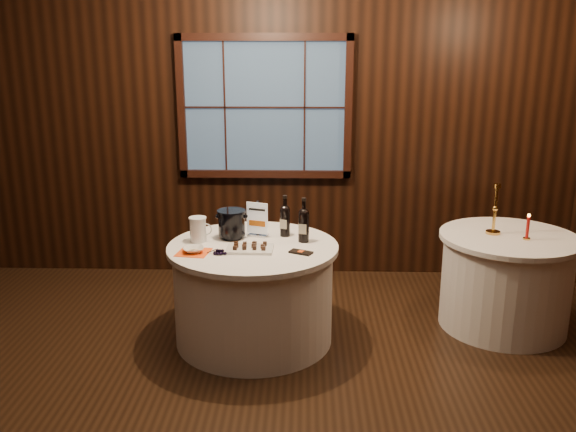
{
  "coord_description": "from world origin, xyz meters",
  "views": [
    {
      "loc": [
        0.39,
        -3.32,
        2.2
      ],
      "look_at": [
        0.27,
        0.9,
        1.03
      ],
      "focal_mm": 38.0,
      "sensor_mm": 36.0,
      "label": 1
    }
  ],
  "objects_px": {
    "sign_stand": "(258,224)",
    "chocolate_plate": "(250,248)",
    "port_bottle_right": "(304,223)",
    "ice_bucket": "(232,224)",
    "main_table": "(254,292)",
    "glass_pitcher": "(198,229)",
    "grape_bunch": "(220,252)",
    "red_candle": "(527,229)",
    "side_table": "(505,281)",
    "port_bottle_left": "(285,218)",
    "chocolate_box": "(301,252)",
    "brass_candlestick": "(494,216)",
    "cracker_bowl": "(193,250)"
  },
  "relations": [
    {
      "from": "main_table",
      "to": "side_table",
      "type": "xyz_separation_m",
      "value": [
        2.0,
        0.3,
        0.0
      ]
    },
    {
      "from": "ice_bucket",
      "to": "chocolate_plate",
      "type": "bearing_deg",
      "value": -59.99
    },
    {
      "from": "chocolate_box",
      "to": "red_candle",
      "type": "relative_size",
      "value": 0.8
    },
    {
      "from": "side_table",
      "to": "glass_pitcher",
      "type": "xyz_separation_m",
      "value": [
        -2.42,
        -0.23,
        0.48
      ]
    },
    {
      "from": "side_table",
      "to": "red_candle",
      "type": "bearing_deg",
      "value": -48.01
    },
    {
      "from": "ice_bucket",
      "to": "red_candle",
      "type": "bearing_deg",
      "value": 0.87
    },
    {
      "from": "sign_stand",
      "to": "chocolate_box",
      "type": "height_order",
      "value": "sign_stand"
    },
    {
      "from": "main_table",
      "to": "port_bottle_right",
      "type": "distance_m",
      "value": 0.66
    },
    {
      "from": "ice_bucket",
      "to": "sign_stand",
      "type": "bearing_deg",
      "value": 15.8
    },
    {
      "from": "port_bottle_left",
      "to": "cracker_bowl",
      "type": "height_order",
      "value": "port_bottle_left"
    },
    {
      "from": "main_table",
      "to": "chocolate_plate",
      "type": "distance_m",
      "value": 0.42
    },
    {
      "from": "port_bottle_right",
      "to": "brass_candlestick",
      "type": "distance_m",
      "value": 1.52
    },
    {
      "from": "side_table",
      "to": "grape_bunch",
      "type": "bearing_deg",
      "value": -166.87
    },
    {
      "from": "side_table",
      "to": "chocolate_plate",
      "type": "relative_size",
      "value": 3.18
    },
    {
      "from": "glass_pitcher",
      "to": "cracker_bowl",
      "type": "xyz_separation_m",
      "value": [
        0.01,
        -0.26,
        -0.07
      ]
    },
    {
      "from": "port_bottle_left",
      "to": "cracker_bowl",
      "type": "relative_size",
      "value": 2.19
    },
    {
      "from": "grape_bunch",
      "to": "brass_candlestick",
      "type": "height_order",
      "value": "brass_candlestick"
    },
    {
      "from": "brass_candlestick",
      "to": "glass_pitcher",
      "type": "bearing_deg",
      "value": -173.31
    },
    {
      "from": "chocolate_box",
      "to": "port_bottle_right",
      "type": "bearing_deg",
      "value": 112.4
    },
    {
      "from": "brass_candlestick",
      "to": "port_bottle_left",
      "type": "bearing_deg",
      "value": -176.2
    },
    {
      "from": "sign_stand",
      "to": "grape_bunch",
      "type": "xyz_separation_m",
      "value": [
        -0.24,
        -0.43,
        -0.08
      ]
    },
    {
      "from": "glass_pitcher",
      "to": "chocolate_box",
      "type": "bearing_deg",
      "value": -13.88
    },
    {
      "from": "ice_bucket",
      "to": "red_candle",
      "type": "height_order",
      "value": "ice_bucket"
    },
    {
      "from": "sign_stand",
      "to": "side_table",
      "type": "bearing_deg",
      "value": 21.27
    },
    {
      "from": "port_bottle_right",
      "to": "ice_bucket",
      "type": "relative_size",
      "value": 1.53
    },
    {
      "from": "chocolate_plate",
      "to": "glass_pitcher",
      "type": "bearing_deg",
      "value": 154.24
    },
    {
      "from": "main_table",
      "to": "chocolate_plate",
      "type": "bearing_deg",
      "value": -95.55
    },
    {
      "from": "port_bottle_left",
      "to": "grape_bunch",
      "type": "distance_m",
      "value": 0.65
    },
    {
      "from": "brass_candlestick",
      "to": "sign_stand",
      "type": "bearing_deg",
      "value": -176.1
    },
    {
      "from": "cracker_bowl",
      "to": "red_candle",
      "type": "relative_size",
      "value": 0.73
    },
    {
      "from": "chocolate_box",
      "to": "glass_pitcher",
      "type": "height_order",
      "value": "glass_pitcher"
    },
    {
      "from": "sign_stand",
      "to": "chocolate_box",
      "type": "distance_m",
      "value": 0.53
    },
    {
      "from": "sign_stand",
      "to": "chocolate_plate",
      "type": "relative_size",
      "value": 0.83
    },
    {
      "from": "chocolate_box",
      "to": "main_table",
      "type": "bearing_deg",
      "value": -179.74
    },
    {
      "from": "sign_stand",
      "to": "ice_bucket",
      "type": "xyz_separation_m",
      "value": [
        -0.2,
        -0.06,
        0.02
      ]
    },
    {
      "from": "side_table",
      "to": "sign_stand",
      "type": "xyz_separation_m",
      "value": [
        -1.98,
        -0.08,
        0.48
      ]
    },
    {
      "from": "main_table",
      "to": "chocolate_box",
      "type": "relative_size",
      "value": 7.85
    },
    {
      "from": "side_table",
      "to": "ice_bucket",
      "type": "bearing_deg",
      "value": -176.36
    },
    {
      "from": "sign_stand",
      "to": "grape_bunch",
      "type": "height_order",
      "value": "sign_stand"
    },
    {
      "from": "chocolate_plate",
      "to": "glass_pitcher",
      "type": "xyz_separation_m",
      "value": [
        -0.41,
        0.2,
        0.08
      ]
    },
    {
      "from": "port_bottle_right",
      "to": "ice_bucket",
      "type": "xyz_separation_m",
      "value": [
        -0.56,
        0.07,
        -0.03
      ]
    },
    {
      "from": "main_table",
      "to": "glass_pitcher",
      "type": "xyz_separation_m",
      "value": [
        -0.42,
        0.07,
        0.48
      ]
    },
    {
      "from": "side_table",
      "to": "sign_stand",
      "type": "bearing_deg",
      "value": -177.61
    },
    {
      "from": "brass_candlestick",
      "to": "red_candle",
      "type": "xyz_separation_m",
      "value": [
        0.21,
        -0.15,
        -0.06
      ]
    },
    {
      "from": "main_table",
      "to": "chocolate_box",
      "type": "bearing_deg",
      "value": -26.11
    },
    {
      "from": "chocolate_box",
      "to": "red_candle",
      "type": "bearing_deg",
      "value": 38.51
    },
    {
      "from": "cracker_bowl",
      "to": "sign_stand",
      "type": "bearing_deg",
      "value": 42.91
    },
    {
      "from": "sign_stand",
      "to": "red_candle",
      "type": "bearing_deg",
      "value": 18.29
    },
    {
      "from": "port_bottle_right",
      "to": "chocolate_box",
      "type": "distance_m",
      "value": 0.31
    },
    {
      "from": "port_bottle_left",
      "to": "red_candle",
      "type": "relative_size",
      "value": 1.59
    }
  ]
}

